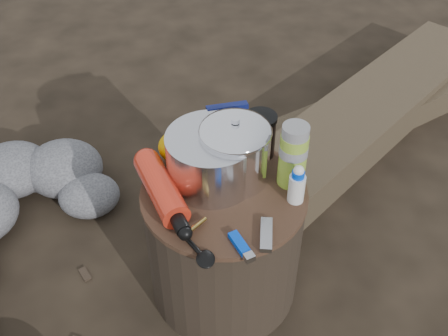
{
  "coord_description": "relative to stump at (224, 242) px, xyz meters",
  "views": [
    {
      "loc": [
        -0.09,
        -0.99,
        1.37
      ],
      "look_at": [
        0.0,
        0.0,
        0.48
      ],
      "focal_mm": 43.28,
      "sensor_mm": 36.0,
      "label": 1
    }
  ],
  "objects": [
    {
      "name": "travel_mug",
      "position": [
        0.11,
        0.14,
        0.26
      ],
      "size": [
        0.08,
        0.08,
        0.13
      ],
      "primitive_type": "cylinder",
      "color": "black",
      "rests_on": "stump"
    },
    {
      "name": "lighter",
      "position": [
        0.02,
        -0.18,
        0.21
      ],
      "size": [
        0.06,
        0.09,
        0.02
      ],
      "primitive_type": "cube",
      "rotation": [
        0.0,
        0.0,
        0.39
      ],
      "color": "#023ED8",
      "rests_on": "stump"
    },
    {
      "name": "log_small",
      "position": [
        0.62,
        0.72,
        -0.14
      ],
      "size": [
        1.3,
        0.82,
        0.11
      ],
      "primitive_type": "cube",
      "rotation": [
        0.0,
        0.0,
        -1.1
      ],
      "color": "#413525",
      "rests_on": "ground"
    },
    {
      "name": "squeeze_bottle",
      "position": [
        0.18,
        -0.05,
        0.25
      ],
      "size": [
        0.04,
        0.04,
        0.1
      ],
      "primitive_type": "cylinder",
      "color": "silver",
      "rests_on": "stump"
    },
    {
      "name": "stump",
      "position": [
        0.0,
        0.0,
        0.0
      ],
      "size": [
        0.43,
        0.43,
        0.4
      ],
      "primitive_type": "cylinder",
      "color": "black",
      "rests_on": "ground"
    },
    {
      "name": "thermos",
      "position": [
        0.18,
        0.02,
        0.29
      ],
      "size": [
        0.07,
        0.07,
        0.18
      ],
      "primitive_type": "cylinder",
      "color": "#8AAE32",
      "rests_on": "stump"
    },
    {
      "name": "fuel_bottle",
      "position": [
        -0.16,
        -0.01,
        0.23
      ],
      "size": [
        0.16,
        0.3,
        0.07
      ],
      "primitive_type": null,
      "rotation": [
        0.0,
        0.0,
        0.33
      ],
      "color": "red",
      "rests_on": "stump"
    },
    {
      "name": "spork",
      "position": [
        -0.1,
        -0.15,
        0.21
      ],
      "size": [
        0.12,
        0.16,
        0.01
      ],
      "primitive_type": null,
      "rotation": [
        0.0,
        0.0,
        0.54
      ],
      "color": "black",
      "rests_on": "stump"
    },
    {
      "name": "foil_windscreen",
      "position": [
        -0.03,
        0.05,
        0.27
      ],
      "size": [
        0.23,
        0.23,
        0.14
      ],
      "primitive_type": "cylinder",
      "color": "silver",
      "rests_on": "stump"
    },
    {
      "name": "ground",
      "position": [
        0.0,
        0.0,
        -0.2
      ],
      "size": [
        60.0,
        60.0,
        0.0
      ],
      "primitive_type": "plane",
      "color": "black",
      "rests_on": "ground"
    },
    {
      "name": "camping_pot",
      "position": [
        0.03,
        0.06,
        0.29
      ],
      "size": [
        0.18,
        0.18,
        0.18
      ],
      "primitive_type": "cylinder",
      "color": "white",
      "rests_on": "stump"
    },
    {
      "name": "food_pouch",
      "position": [
        0.03,
        0.17,
        0.27
      ],
      "size": [
        0.11,
        0.04,
        0.14
      ],
      "primitive_type": "cube",
      "rotation": [
        0.0,
        0.0,
        0.14
      ],
      "color": "#0B134E",
      "rests_on": "stump"
    },
    {
      "name": "multitool",
      "position": [
        0.09,
        -0.16,
        0.21
      ],
      "size": [
        0.04,
        0.1,
        0.01
      ],
      "primitive_type": "cube",
      "rotation": [
        0.0,
        0.0,
        -0.17
      ],
      "color": "#A9A8AD",
      "rests_on": "stump"
    },
    {
      "name": "log_main",
      "position": [
        0.58,
        0.65,
        -0.12
      ],
      "size": [
        1.5,
        1.39,
        0.15
      ],
      "primitive_type": "cube",
      "rotation": [
        0.0,
        0.0,
        -0.84
      ],
      "color": "#413525",
      "rests_on": "ground"
    },
    {
      "name": "rock_ring",
      "position": [
        -0.6,
        0.07,
        -0.09
      ],
      "size": [
        0.48,
        1.06,
        0.21
      ],
      "primitive_type": null,
      "color": "#545459",
      "rests_on": "ground"
    },
    {
      "name": "stuff_sack",
      "position": [
        -0.1,
        0.14,
        0.25
      ],
      "size": [
        0.14,
        0.11,
        0.09
      ],
      "primitive_type": "ellipsoid",
      "color": "#D69900",
      "rests_on": "stump"
    }
  ]
}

